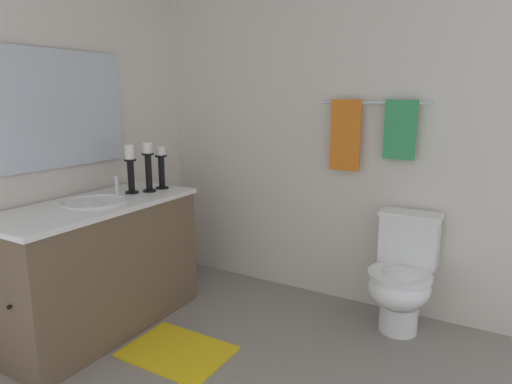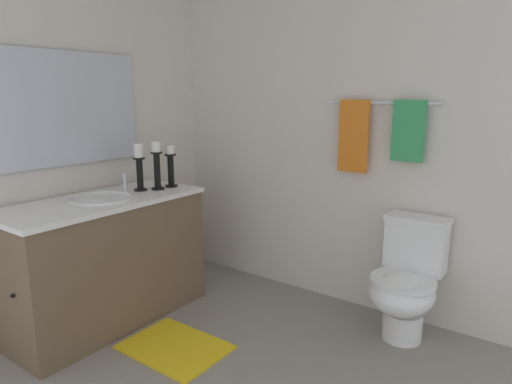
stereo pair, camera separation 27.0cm
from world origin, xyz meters
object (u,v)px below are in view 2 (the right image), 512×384
Objects in this scene: candle_holder_mid at (139,165)px; towel_center at (408,131)px; mirror at (69,109)px; towel_bar at (383,103)px; towel_near_vanity at (354,136)px; toilet at (406,282)px; sink_basin at (102,205)px; bath_mat at (175,347)px; candle_holder_tall at (171,165)px; candle_holder_short at (157,164)px; vanity_cabinet at (106,260)px.

towel_center reaches higher than candle_holder_mid.
mirror is 2.03m from towel_bar.
candle_holder_mid is 0.45× the size of towel_bar.
mirror is 1.88m from towel_near_vanity.
mirror reaches higher than toilet.
towel_center is at bearing 35.77° from sink_basin.
bath_mat is at bearing -0.09° from sink_basin.
sink_basin is 1.01m from bath_mat.
mirror is 3.50× the size of candle_holder_tall.
toilet is (1.97, 0.93, -1.04)m from mirror.
towel_near_vanity is at bearing 33.88° from candle_holder_mid.
candle_holder_tall is at bearing -152.53° from towel_near_vanity.
sink_basin is 1.18× the size of candle_holder_short.
sink_basin is at bearing 179.91° from bath_mat.
candle_holder_short is 0.45× the size of toilet.
towel_bar is at bearing 29.03° from candle_holder_short.
towel_bar is at bearing 39.59° from sink_basin.
bath_mat is (-0.95, -1.13, -1.26)m from towel_center.
candle_holder_short reaches higher than candle_holder_mid.
sink_basin is at bearing -144.23° from towel_center.
candle_holder_tall is 0.91× the size of candle_holder_mid.
mirror is 3.08× the size of candle_holder_short.
toilet is 0.93m from towel_center.
vanity_cabinet is 0.75m from bath_mat.
candle_holder_short is at bearing 80.66° from sink_basin.
sink_basin is 0.67× the size of bath_mat.
towel_near_vanity is at bearing -174.32° from towel_bar.
candle_holder_tall is at bearing 82.32° from sink_basin.
mirror is 0.67m from candle_holder_short.
vanity_cabinet is at bearing -0.01° from mirror.
sink_basin is 1.92m from towel_bar.
towel_bar is 1.99m from bath_mat.
mirror is 2.18m from towel_center.
towel_near_vanity is 1.76m from bath_mat.
towel_near_vanity is (1.21, 0.81, 0.21)m from candle_holder_mid.
towel_near_vanity is 0.80× the size of bath_mat.
candle_holder_short is (0.35, 0.42, -0.38)m from mirror.
toilet is (1.62, 0.51, -0.65)m from candle_holder_short.
towel_center is at bearing 119.34° from toilet.
candle_holder_tall is 0.23m from candle_holder_mid.
towel_bar is at bearing 30.85° from candle_holder_mid.
candle_holder_short is 1.36m from towel_near_vanity.
towel_near_vanity is at bearing 32.09° from candle_holder_short.
candle_holder_mid is 0.86× the size of towel_center.
towel_center is at bearing 0.00° from towel_near_vanity.
vanity_cabinet is 2.75× the size of towel_near_vanity.
sink_basin is (0.00, 0.00, 0.38)m from vanity_cabinet.
candle_holder_tall is at bearing 82.33° from vanity_cabinet.
mirror reaches higher than candle_holder_tall.
sink_basin is 0.38m from candle_holder_mid.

